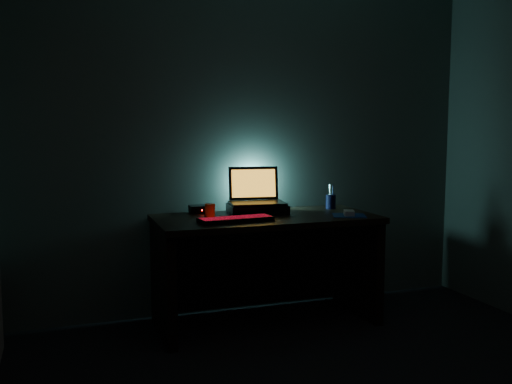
{
  "coord_description": "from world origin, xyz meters",
  "views": [
    {
      "loc": [
        -1.32,
        -1.97,
        1.35
      ],
      "look_at": [
        -0.09,
        1.57,
        0.92
      ],
      "focal_mm": 40.0,
      "sensor_mm": 36.0,
      "label": 1
    }
  ],
  "objects_px": {
    "pen_cup": "(331,202)",
    "keyboard": "(236,219)",
    "laptop": "(256,195)",
    "mouse": "(349,213)",
    "router": "(201,209)",
    "juice_glass": "(210,212)"
  },
  "relations": [
    {
      "from": "pen_cup",
      "to": "keyboard",
      "type": "bearing_deg",
      "value": -159.2
    },
    {
      "from": "keyboard",
      "to": "pen_cup",
      "type": "relative_size",
      "value": 4.68
    },
    {
      "from": "laptop",
      "to": "mouse",
      "type": "distance_m",
      "value": 0.67
    },
    {
      "from": "laptop",
      "to": "router",
      "type": "distance_m",
      "value": 0.4
    },
    {
      "from": "mouse",
      "to": "router",
      "type": "bearing_deg",
      "value": 175.42
    },
    {
      "from": "pen_cup",
      "to": "router",
      "type": "bearing_deg",
      "value": 172.07
    },
    {
      "from": "laptop",
      "to": "juice_glass",
      "type": "relative_size",
      "value": 3.67
    },
    {
      "from": "laptop",
      "to": "mouse",
      "type": "xyz_separation_m",
      "value": [
        0.54,
        -0.38,
        -0.1
      ]
    },
    {
      "from": "mouse",
      "to": "pen_cup",
      "type": "relative_size",
      "value": 1.04
    },
    {
      "from": "mouse",
      "to": "pen_cup",
      "type": "bearing_deg",
      "value": 107.2
    },
    {
      "from": "pen_cup",
      "to": "juice_glass",
      "type": "height_order",
      "value": "juice_glass"
    },
    {
      "from": "laptop",
      "to": "keyboard",
      "type": "relative_size",
      "value": 0.83
    },
    {
      "from": "juice_glass",
      "to": "router",
      "type": "bearing_deg",
      "value": 85.72
    },
    {
      "from": "juice_glass",
      "to": "pen_cup",
      "type": "bearing_deg",
      "value": 13.57
    },
    {
      "from": "keyboard",
      "to": "pen_cup",
      "type": "height_order",
      "value": "pen_cup"
    },
    {
      "from": "pen_cup",
      "to": "juice_glass",
      "type": "xyz_separation_m",
      "value": [
        -0.98,
        -0.24,
        0.0
      ]
    },
    {
      "from": "juice_glass",
      "to": "router",
      "type": "height_order",
      "value": "juice_glass"
    },
    {
      "from": "router",
      "to": "pen_cup",
      "type": "bearing_deg",
      "value": -4.58
    },
    {
      "from": "keyboard",
      "to": "mouse",
      "type": "distance_m",
      "value": 0.8
    },
    {
      "from": "laptop",
      "to": "keyboard",
      "type": "height_order",
      "value": "laptop"
    },
    {
      "from": "router",
      "to": "juice_glass",
      "type": "bearing_deg",
      "value": -90.93
    },
    {
      "from": "pen_cup",
      "to": "juice_glass",
      "type": "bearing_deg",
      "value": -166.43
    }
  ]
}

